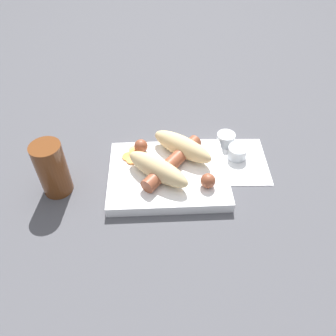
{
  "coord_description": "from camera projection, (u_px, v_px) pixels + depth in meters",
  "views": [
    {
      "loc": [
        -0.02,
        -0.49,
        0.53
      ],
      "look_at": [
        0.0,
        0.0,
        0.03
      ],
      "focal_mm": 35.0,
      "sensor_mm": 36.0,
      "label": 1
    }
  ],
  "objects": [
    {
      "name": "pickled_veggies",
      "position": [
        134.0,
        154.0,
        0.74
      ],
      "size": [
        0.06,
        0.06,
        0.0
      ],
      "color": "orange",
      "rests_on": "food_tray"
    },
    {
      "name": "condiment_cup_far",
      "position": [
        226.0,
        140.0,
        0.8
      ],
      "size": [
        0.04,
        0.04,
        0.03
      ],
      "color": "silver",
      "rests_on": "ground_plane"
    },
    {
      "name": "drink_glass",
      "position": [
        52.0,
        169.0,
        0.66
      ],
      "size": [
        0.06,
        0.06,
        0.12
      ],
      "color": "brown",
      "rests_on": "ground_plane"
    },
    {
      "name": "napkin",
      "position": [
        233.0,
        161.0,
        0.76
      ],
      "size": [
        0.16,
        0.16,
        0.0
      ],
      "color": "white",
      "rests_on": "ground_plane"
    },
    {
      "name": "bread_roll",
      "position": [
        170.0,
        157.0,
        0.7
      ],
      "size": [
        0.2,
        0.2,
        0.05
      ],
      "color": "#DBBC84",
      "rests_on": "food_tray"
    },
    {
      "name": "food_tray",
      "position": [
        168.0,
        175.0,
        0.71
      ],
      "size": [
        0.26,
        0.2,
        0.02
      ],
      "color": "white",
      "rests_on": "ground_plane"
    },
    {
      "name": "ground_plane",
      "position": [
        168.0,
        179.0,
        0.72
      ],
      "size": [
        3.0,
        3.0,
        0.0
      ],
      "primitive_type": "plane",
      "color": "#4C4C51"
    },
    {
      "name": "condiment_cup_near",
      "position": [
        237.0,
        153.0,
        0.76
      ],
      "size": [
        0.04,
        0.04,
        0.03
      ],
      "color": "silver",
      "rests_on": "ground_plane"
    },
    {
      "name": "sausage",
      "position": [
        173.0,
        162.0,
        0.7
      ],
      "size": [
        0.17,
        0.16,
        0.03
      ],
      "color": "brown",
      "rests_on": "food_tray"
    }
  ]
}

